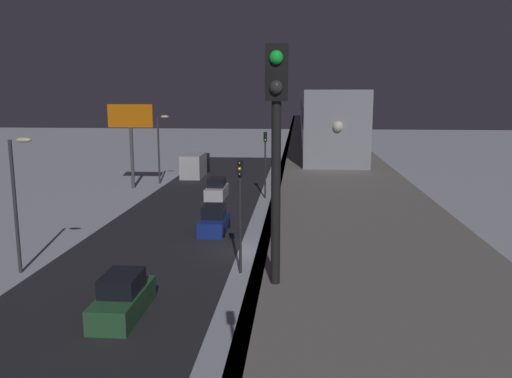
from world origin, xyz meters
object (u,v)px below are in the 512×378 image
(sedan_white, at_px, (217,190))
(traffic_light_mid, at_px, (265,155))
(sedan_green, at_px, (123,298))
(commercial_billboard, at_px, (131,124))
(subway_train, at_px, (317,110))
(rail_signal, at_px, (276,124))
(sedan_blue, at_px, (214,221))
(traffic_light_near, at_px, (240,200))
(delivery_van, at_px, (195,165))

(sedan_white, bearing_deg, traffic_light_mid, 2.14)
(sedan_green, height_order, commercial_billboard, commercial_billboard)
(traffic_light_mid, bearing_deg, subway_train, -173.34)
(sedan_green, relative_size, sedan_white, 1.07)
(rail_signal, height_order, sedan_white, rail_signal)
(sedan_white, height_order, traffic_light_mid, traffic_light_mid)
(commercial_billboard, bearing_deg, sedan_blue, 123.84)
(subway_train, distance_m, sedan_green, 30.81)
(traffic_light_mid, distance_m, commercial_billboard, 15.34)
(traffic_light_near, bearing_deg, traffic_light_mid, -90.00)
(sedan_white, relative_size, delivery_van, 0.59)
(sedan_green, xyz_separation_m, sedan_white, (0.00, -27.54, 0.00))
(subway_train, relative_size, sedan_white, 12.72)
(rail_signal, xyz_separation_m, sedan_white, (7.49, -40.84, -8.64))
(sedan_blue, bearing_deg, sedan_green, -96.92)
(sedan_blue, bearing_deg, subway_train, 60.14)
(delivery_van, relative_size, commercial_billboard, 0.83)
(subway_train, xyz_separation_m, delivery_van, (14.31, -12.82, -7.15))
(rail_signal, bearing_deg, sedan_green, -60.62)
(sedan_blue, height_order, commercial_billboard, commercial_billboard)
(rail_signal, height_order, sedan_green, rail_signal)
(subway_train, height_order, traffic_light_near, subway_train)
(subway_train, distance_m, sedan_white, 12.26)
(rail_signal, bearing_deg, commercial_billboard, -69.18)
(subway_train, xyz_separation_m, sedan_green, (9.51, 28.27, -7.70))
(sedan_white, bearing_deg, commercial_billboard, 155.02)
(delivery_van, distance_m, traffic_light_mid, 16.66)
(sedan_blue, xyz_separation_m, sedan_green, (1.80, 14.84, 0.01))
(commercial_billboard, bearing_deg, rail_signal, 110.82)
(commercial_billboard, bearing_deg, traffic_light_mid, 163.17)
(sedan_green, xyz_separation_m, delivery_van, (4.80, -41.09, 0.55))
(sedan_blue, bearing_deg, commercial_billboard, 123.84)
(sedan_blue, xyz_separation_m, commercial_billboard, (11.57, -17.25, 6.04))
(sedan_green, relative_size, traffic_light_mid, 0.73)
(delivery_van, bearing_deg, commercial_billboard, 61.12)
(traffic_light_near, bearing_deg, sedan_green, 52.27)
(sedan_green, bearing_deg, traffic_light_mid, 80.37)
(delivery_van, bearing_deg, traffic_light_mid, 125.37)
(delivery_van, height_order, commercial_billboard, commercial_billboard)
(traffic_light_near, distance_m, traffic_light_mid, 21.64)
(sedan_green, relative_size, commercial_billboard, 0.52)
(subway_train, height_order, traffic_light_mid, subway_train)
(sedan_blue, distance_m, sedan_green, 14.95)
(traffic_light_mid, bearing_deg, delivery_van, -54.63)
(rail_signal, distance_m, sedan_green, 17.54)
(subway_train, relative_size, commercial_billboard, 6.23)
(subway_train, height_order, sedan_white, subway_train)
(rail_signal, bearing_deg, traffic_light_near, -81.80)
(commercial_billboard, bearing_deg, sedan_green, 106.93)
(traffic_light_near, distance_m, commercial_billboard, 29.88)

